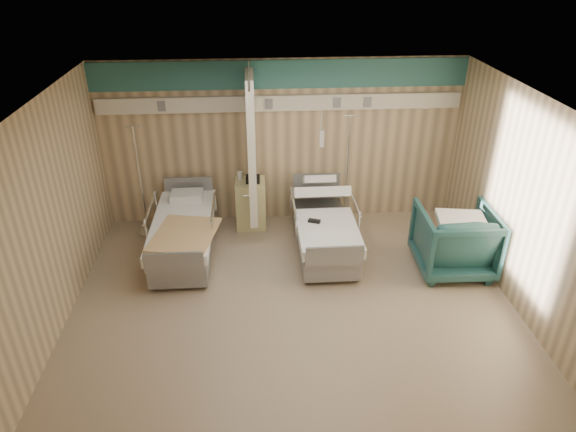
{
  "coord_description": "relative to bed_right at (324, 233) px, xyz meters",
  "views": [
    {
      "loc": [
        -0.47,
        -5.67,
        4.42
      ],
      "look_at": [
        -0.02,
        0.6,
        1.02
      ],
      "focal_mm": 32.0,
      "sensor_mm": 36.0,
      "label": 1
    }
  ],
  "objects": [
    {
      "name": "toiletry_bag",
      "position": [
        -1.1,
        0.84,
        0.6
      ],
      "size": [
        0.24,
        0.16,
        0.12
      ],
      "primitive_type": "cube",
      "rotation": [
        0.0,
        0.0,
        -0.07
      ],
      "color": "black",
      "rests_on": "bedside_cabinet"
    },
    {
      "name": "bedside_cabinet",
      "position": [
        -1.15,
        0.9,
        0.11
      ],
      "size": [
        0.5,
        0.48,
        0.85
      ],
      "primitive_type": "cube",
      "color": "#CBC67F",
      "rests_on": "ground"
    },
    {
      "name": "bed_left",
      "position": [
        -2.2,
        0.0,
        0.0
      ],
      "size": [
        1.0,
        2.16,
        0.63
      ],
      "primitive_type": null,
      "color": "white",
      "rests_on": "ground"
    },
    {
      "name": "iv_stand_right",
      "position": [
        0.5,
        0.96,
        0.08
      ],
      "size": [
        0.35,
        0.35,
        1.94
      ],
      "rotation": [
        0.0,
        0.0,
        0.13
      ],
      "color": "silver",
      "rests_on": "ground"
    },
    {
      "name": "visitor_armchair",
      "position": [
        1.85,
        -0.66,
        0.19
      ],
      "size": [
        1.11,
        1.14,
        1.0
      ],
      "primitive_type": "imported",
      "rotation": [
        0.0,
        0.0,
        3.11
      ],
      "color": "#1D494A",
      "rests_on": "ground"
    },
    {
      "name": "waffle_blanket",
      "position": [
        1.88,
        -0.71,
        0.72
      ],
      "size": [
        0.76,
        0.69,
        0.08
      ],
      "primitive_type": "cube",
      "rotation": [
        0.0,
        0.0,
        2.97
      ],
      "color": "silver",
      "rests_on": "visitor_armchair"
    },
    {
      "name": "ground",
      "position": [
        -0.6,
        -1.3,
        -0.32
      ],
      "size": [
        6.0,
        5.0,
        0.0
      ],
      "primitive_type": "cube",
      "color": "gray",
      "rests_on": "ground"
    },
    {
      "name": "bed_right",
      "position": [
        0.0,
        0.0,
        0.0
      ],
      "size": [
        1.0,
        2.16,
        0.63
      ],
      "primitive_type": null,
      "color": "white",
      "rests_on": "ground"
    },
    {
      "name": "room_walls",
      "position": [
        -0.63,
        -1.05,
        1.55
      ],
      "size": [
        6.04,
        5.04,
        2.82
      ],
      "color": "tan",
      "rests_on": "ground"
    },
    {
      "name": "white_cup",
      "position": [
        -1.31,
        0.98,
        0.6
      ],
      "size": [
        0.1,
        0.1,
        0.13
      ],
      "primitive_type": "cylinder",
      "rotation": [
        0.0,
        0.0,
        -0.08
      ],
      "color": "white",
      "rests_on": "bedside_cabinet"
    },
    {
      "name": "tan_blanket",
      "position": [
        -2.11,
        -0.46,
        0.33
      ],
      "size": [
        1.04,
        1.21,
        0.04
      ],
      "primitive_type": "cube",
      "rotation": [
        0.0,
        0.0,
        -0.2
      ],
      "color": "tan",
      "rests_on": "bed_left"
    },
    {
      "name": "call_remote",
      "position": [
        -0.19,
        -0.2,
        0.34
      ],
      "size": [
        0.2,
        0.14,
        0.04
      ],
      "primitive_type": "cube",
      "rotation": [
        0.0,
        0.0,
        -0.38
      ],
      "color": "black",
      "rests_on": "bed_right"
    },
    {
      "name": "iv_stand_left",
      "position": [
        -2.92,
        0.78,
        0.07
      ],
      "size": [
        0.34,
        0.34,
        1.9
      ],
      "rotation": [
        0.0,
        0.0,
        -0.27
      ],
      "color": "silver",
      "rests_on": "ground"
    }
  ]
}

